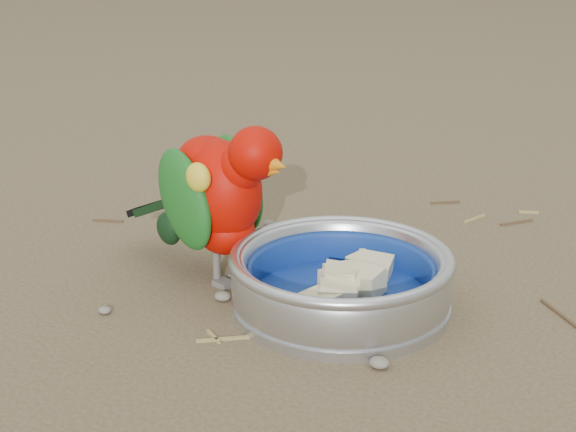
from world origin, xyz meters
The scene contains 6 objects.
ground centered at (0.00, 0.00, 0.00)m, with size 60.00×60.00×0.00m, color brown.
food_bowl centered at (0.04, 0.03, 0.01)m, with size 0.22×0.22×0.02m, color #B2B2BA.
bowl_wall centered at (0.04, 0.03, 0.04)m, with size 0.22×0.22×0.04m, color #B2B2BA, non-canonical shape.
fruit_wedges centered at (0.04, 0.03, 0.03)m, with size 0.13×0.13×0.03m, color beige, non-canonical shape.
lory_parrot centered at (-0.11, 0.04, 0.09)m, with size 0.10×0.21×0.17m, color #B10800, non-canonical shape.
ground_debris centered at (0.03, 0.10, 0.00)m, with size 0.90×0.80×0.01m, color olive, non-canonical shape.
Camera 1 is at (0.35, -0.71, 0.39)m, focal length 55.00 mm.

